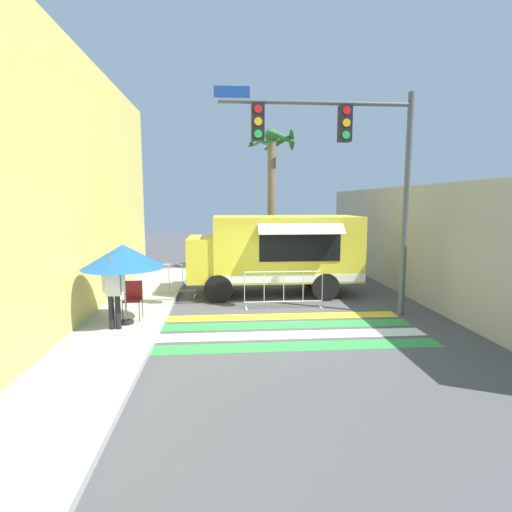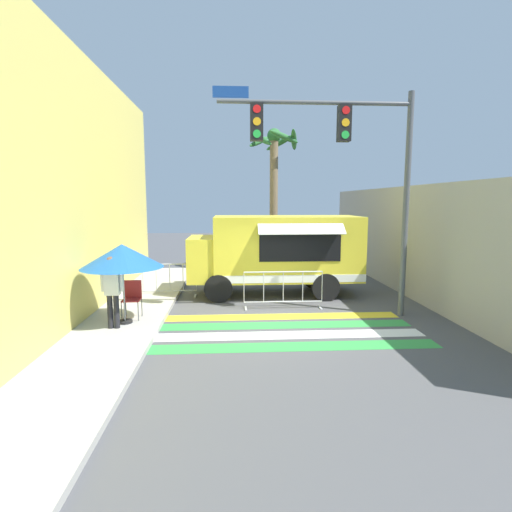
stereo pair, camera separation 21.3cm
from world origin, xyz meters
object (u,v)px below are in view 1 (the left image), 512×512
at_px(traffic_signal_pole, 345,154).
at_px(vendor_person, 114,288).
at_px(palm_tree, 272,176).
at_px(patio_umbrella, 123,256).
at_px(food_truck, 273,250).
at_px(barricade_side, 169,281).
at_px(folding_chair, 133,296).
at_px(barricade_front, 284,290).

relative_size(traffic_signal_pole, vendor_person, 3.46).
xyz_separation_m(vendor_person, palm_tree, (4.72, 8.30, 3.14)).
bearing_deg(patio_umbrella, food_truck, 39.69).
bearing_deg(food_truck, traffic_signal_pole, -60.40).
height_order(vendor_person, barricade_side, vendor_person).
bearing_deg(patio_umbrella, folding_chair, 78.94).
xyz_separation_m(traffic_signal_pole, vendor_person, (-5.76, -1.04, -3.24)).
height_order(traffic_signal_pole, patio_umbrella, traffic_signal_pole).
bearing_deg(palm_tree, barricade_side, -130.13).
relative_size(barricade_front, barricade_side, 1.32).
distance_m(barricade_side, palm_tree, 7.16).
height_order(food_truck, barricade_front, food_truck).
distance_m(food_truck, barricade_side, 3.57).
bearing_deg(palm_tree, patio_umbrella, -120.03).
height_order(barricade_front, palm_tree, palm_tree).
distance_m(traffic_signal_pole, barricade_front, 4.16).
bearing_deg(barricade_front, barricade_side, 154.82).
bearing_deg(traffic_signal_pole, vendor_person, -169.81).
distance_m(traffic_signal_pole, folding_chair, 6.61).
xyz_separation_m(patio_umbrella, palm_tree, (4.57, 7.90, 2.45)).
bearing_deg(barricade_front, vendor_person, -155.56).
distance_m(folding_chair, vendor_person, 0.97).
relative_size(barricade_side, palm_tree, 0.28).
height_order(patio_umbrella, folding_chair, patio_umbrella).
bearing_deg(traffic_signal_pole, palm_tree, 98.10).
bearing_deg(folding_chair, food_truck, 34.73).
height_order(traffic_signal_pole, palm_tree, palm_tree).
relative_size(patio_umbrella, palm_tree, 0.32).
xyz_separation_m(barricade_front, barricade_side, (-3.54, 1.66, -0.02)).
relative_size(patio_umbrella, barricade_side, 1.12).
bearing_deg(palm_tree, vendor_person, -119.64).
relative_size(food_truck, vendor_person, 3.26).
bearing_deg(patio_umbrella, palm_tree, 59.97).
relative_size(folding_chair, barricade_side, 0.55).
bearing_deg(barricade_front, food_truck, 93.32).
relative_size(patio_umbrella, folding_chair, 2.04).
relative_size(food_truck, patio_umbrella, 2.84).
xyz_separation_m(food_truck, folding_chair, (-3.97, -2.91, -0.79)).
bearing_deg(food_truck, palm_tree, 83.52).
distance_m(folding_chair, barricade_side, 2.83).
bearing_deg(barricade_front, traffic_signal_pole, -32.63).
height_order(folding_chair, palm_tree, palm_tree).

